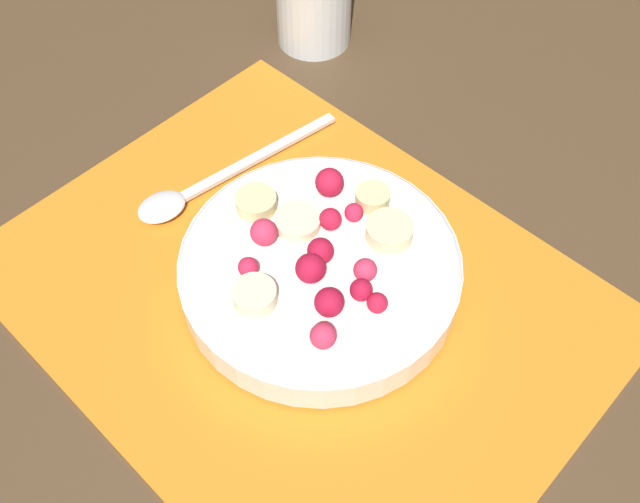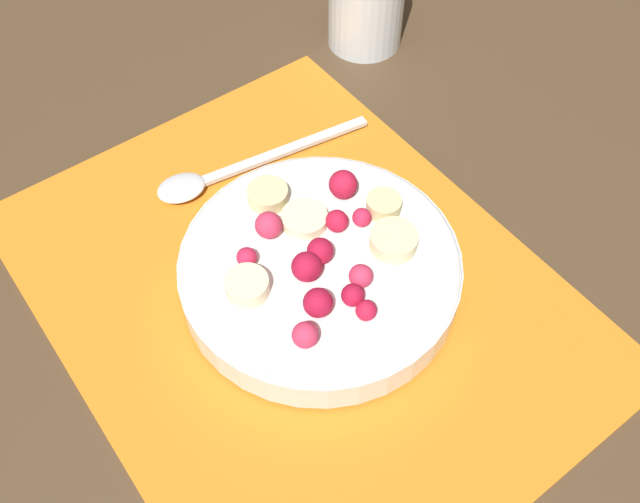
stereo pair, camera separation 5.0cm
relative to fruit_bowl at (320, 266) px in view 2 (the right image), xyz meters
name	(u,v)px [view 2 (the right image)]	position (x,y,z in m)	size (l,w,h in m)	color
ground_plane	(297,291)	(0.01, 0.02, -0.02)	(3.00, 3.00, 0.00)	#4C3823
placemat	(297,289)	(0.01, 0.02, -0.02)	(0.43, 0.33, 0.01)	orange
fruit_bowl	(320,266)	(0.00, 0.00, 0.00)	(0.20, 0.20, 0.05)	white
spoon	(220,174)	(0.13, 0.00, -0.02)	(0.05, 0.19, 0.01)	silver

